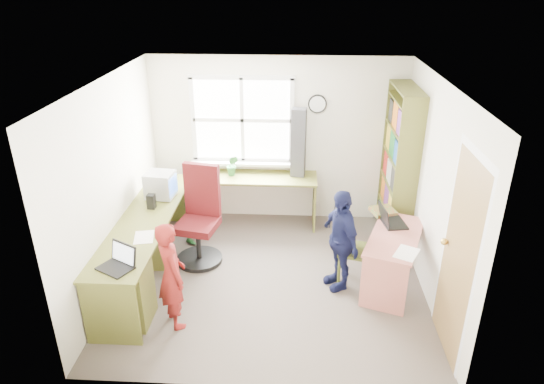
# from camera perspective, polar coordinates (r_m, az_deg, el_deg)

# --- Properties ---
(room) EXTENTS (3.64, 3.44, 2.44)m
(room) POSITION_cam_1_polar(r_m,az_deg,el_deg) (5.50, 0.03, 0.92)
(room) COLOR #4E453D
(room) RESTS_ON ground
(l_desk) EXTENTS (2.38, 2.95, 0.75)m
(l_desk) POSITION_cam_1_polar(r_m,az_deg,el_deg) (5.74, -13.55, -7.33)
(l_desk) COLOR olive
(l_desk) RESTS_ON ground
(right_desk) EXTENTS (0.88, 1.26, 0.66)m
(right_desk) POSITION_cam_1_polar(r_m,az_deg,el_deg) (5.84, 14.13, -6.52)
(right_desk) COLOR #C36F61
(right_desk) RESTS_ON ground
(bookshelf) EXTENTS (0.30, 1.02, 2.10)m
(bookshelf) POSITION_cam_1_polar(r_m,az_deg,el_deg) (6.72, 14.66, 2.63)
(bookshelf) COLOR olive
(bookshelf) RESTS_ON ground
(swivel_chair) EXTENTS (0.69, 0.69, 1.26)m
(swivel_chair) POSITION_cam_1_polar(r_m,az_deg,el_deg) (6.21, -8.49, -3.38)
(swivel_chair) COLOR black
(swivel_chair) RESTS_ON ground
(wooden_chair) EXTENTS (0.49, 0.49, 0.92)m
(wooden_chair) POSITION_cam_1_polar(r_m,az_deg,el_deg) (5.78, 9.32, -6.17)
(wooden_chair) COLOR #454E1A
(wooden_chair) RESTS_ON ground
(crt_monitor) EXTENTS (0.38, 0.35, 0.34)m
(crt_monitor) POSITION_cam_1_polar(r_m,az_deg,el_deg) (6.37, -12.99, 0.81)
(crt_monitor) COLOR #B1B3B6
(crt_monitor) RESTS_ON l_desk
(laptop_left) EXTENTS (0.42, 0.40, 0.23)m
(laptop_left) POSITION_cam_1_polar(r_m,az_deg,el_deg) (5.07, -17.59, -7.86)
(laptop_left) COLOR black
(laptop_left) RESTS_ON l_desk
(laptop_right) EXTENTS (0.35, 0.40, 0.24)m
(laptop_right) POSITION_cam_1_polar(r_m,az_deg,el_deg) (5.96, 13.68, -3.16)
(laptop_right) COLOR black
(laptop_right) RESTS_ON right_desk
(speaker_a) EXTENTS (0.10, 0.10, 0.18)m
(speaker_a) POSITION_cam_1_polar(r_m,az_deg,el_deg) (6.14, -14.02, -1.08)
(speaker_a) COLOR black
(speaker_a) RESTS_ON l_desk
(speaker_b) EXTENTS (0.11, 0.11, 0.17)m
(speaker_b) POSITION_cam_1_polar(r_m,az_deg,el_deg) (6.62, -12.41, 0.96)
(speaker_b) COLOR black
(speaker_b) RESTS_ON l_desk
(cd_tower) EXTENTS (0.22, 0.20, 0.98)m
(cd_tower) POSITION_cam_1_polar(r_m,az_deg,el_deg) (6.80, 3.14, 5.80)
(cd_tower) COLOR black
(cd_tower) RESTS_ON l_desk
(game_box) EXTENTS (0.34, 0.34, 0.05)m
(game_box) POSITION_cam_1_polar(r_m,az_deg,el_deg) (6.21, 12.93, -2.21)
(game_box) COLOR #B42416
(game_box) RESTS_ON right_desk
(paper_a) EXTENTS (0.26, 0.33, 0.00)m
(paper_a) POSITION_cam_1_polar(r_m,az_deg,el_deg) (5.54, -14.82, -5.15)
(paper_a) COLOR white
(paper_a) RESTS_ON l_desk
(paper_b) EXTENTS (0.34, 0.37, 0.00)m
(paper_b) POSITION_cam_1_polar(r_m,az_deg,el_deg) (5.43, 15.55, -6.93)
(paper_b) COLOR white
(paper_b) RESTS_ON right_desk
(potted_plant) EXTENTS (0.18, 0.16, 0.31)m
(potted_plant) POSITION_cam_1_polar(r_m,az_deg,el_deg) (6.92, -4.69, 3.14)
(potted_plant) COLOR #2D723B
(potted_plant) RESTS_ON l_desk
(person_red) EXTENTS (0.47, 0.52, 1.19)m
(person_red) POSITION_cam_1_polar(r_m,az_deg,el_deg) (5.12, -11.73, -9.55)
(person_red) COLOR maroon
(person_red) RESTS_ON ground
(person_green) EXTENTS (0.60, 0.66, 1.11)m
(person_green) POSITION_cam_1_polar(r_m,az_deg,el_deg) (6.67, -8.47, -1.15)
(person_green) COLOR #2E7536
(person_green) RESTS_ON ground
(person_navy) EXTENTS (0.56, 0.79, 1.24)m
(person_navy) POSITION_cam_1_polar(r_m,az_deg,el_deg) (5.63, 8.01, -5.57)
(person_navy) COLOR #14173E
(person_navy) RESTS_ON ground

